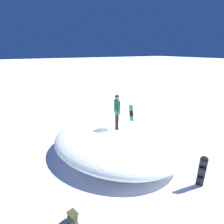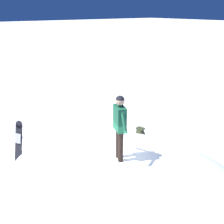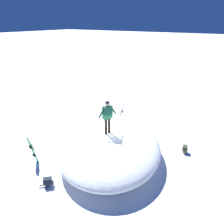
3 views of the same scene
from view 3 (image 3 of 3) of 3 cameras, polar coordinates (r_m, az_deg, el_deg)
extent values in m
plane|color=white|center=(12.00, -0.65, -11.27)|extent=(240.00, 240.00, 0.00)
ellipsoid|color=white|center=(11.42, -0.68, -8.89)|extent=(8.48, 7.92, 1.45)
cylinder|color=black|center=(10.93, -0.75, -3.54)|extent=(0.14, 0.14, 0.85)
cylinder|color=black|center=(10.83, -1.63, -3.81)|extent=(0.14, 0.14, 0.85)
cube|color=#195638|center=(10.56, -1.22, -0.08)|extent=(0.52, 0.38, 0.63)
sphere|color=tan|center=(10.39, -1.24, 2.26)|extent=(0.23, 0.23, 0.23)
cylinder|color=#195638|center=(10.71, 0.23, 0.58)|extent=(0.40, 0.22, 0.52)
cylinder|color=#195638|center=(10.38, -2.72, -0.20)|extent=(0.40, 0.22, 0.52)
sphere|color=black|center=(10.38, -1.24, 2.38)|extent=(0.22, 0.22, 0.22)
cube|color=#1E8C47|center=(11.68, -20.19, -9.67)|extent=(0.38, 0.34, 1.46)
cylinder|color=#1E8C47|center=(11.27, -21.41, -6.82)|extent=(0.13, 0.30, 0.28)
cube|color=black|center=(11.55, -20.42, -8.59)|extent=(0.12, 0.25, 0.35)
cube|color=black|center=(11.52, -20.81, -8.74)|extent=(0.12, 0.20, 0.12)
cube|color=black|center=(11.83, -19.95, -10.72)|extent=(0.12, 0.20, 0.12)
cube|color=black|center=(14.97, 2.33, -0.75)|extent=(0.42, 0.44, 1.44)
cylinder|color=black|center=(14.69, 3.00, 1.79)|extent=(0.28, 0.21, 0.28)
cube|color=#B2B2B7|center=(14.87, 2.39, 0.16)|extent=(0.25, 0.19, 0.35)
cube|color=black|center=(14.87, 2.73, 0.15)|extent=(0.21, 0.18, 0.12)
cube|color=black|center=(15.08, 2.25, -1.64)|extent=(0.21, 0.18, 0.12)
ellipsoid|color=#383D23|center=(12.72, 18.72, -9.32)|extent=(0.44, 0.38, 0.43)
ellipsoid|color=#4B5131|center=(12.61, 18.65, -9.97)|extent=(0.16, 0.24, 0.21)
cube|color=#383D23|center=(12.62, 18.82, -8.62)|extent=(0.37, 0.32, 0.06)
cylinder|color=#383D23|center=(13.00, 19.00, -9.64)|extent=(0.26, 0.10, 0.04)
cylinder|color=#383D23|center=(13.00, 18.27, -9.55)|extent=(0.26, 0.10, 0.04)
ellipsoid|color=#1E2333|center=(10.37, -16.64, -17.36)|extent=(0.50, 0.50, 0.43)
ellipsoid|color=#2B3144|center=(10.39, -15.48, -17.59)|extent=(0.24, 0.24, 0.20)
cube|color=#1E2333|center=(10.26, -16.76, -16.60)|extent=(0.42, 0.42, 0.06)
cylinder|color=#1E2333|center=(10.59, -17.81, -17.95)|extent=(0.24, 0.24, 0.04)
cylinder|color=#1E2333|center=(10.47, -17.90, -18.51)|extent=(0.24, 0.24, 0.04)
camera|label=1|loc=(15.07, 30.17, 14.17)|focal=28.94mm
camera|label=2|loc=(10.03, -37.12, 9.21)|focal=42.11mm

